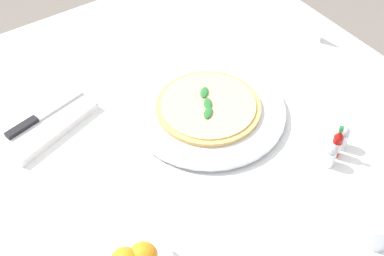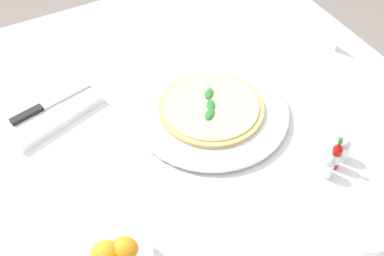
{
  "view_description": "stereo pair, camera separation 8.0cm",
  "coord_description": "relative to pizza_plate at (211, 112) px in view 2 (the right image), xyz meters",
  "views": [
    {
      "loc": [
        -0.37,
        -0.6,
        1.55
      ],
      "look_at": [
        0.06,
        0.03,
        0.76
      ],
      "focal_mm": 48.49,
      "sensor_mm": 36.0,
      "label": 1
    },
    {
      "loc": [
        -0.3,
        -0.64,
        1.55
      ],
      "look_at": [
        0.06,
        0.03,
        0.76
      ],
      "focal_mm": 48.49,
      "sensor_mm": 36.0,
      "label": 2
    }
  ],
  "objects": [
    {
      "name": "napkin_folded",
      "position": [
        -0.32,
        0.18,
        -0.0
      ],
      "size": [
        0.25,
        0.19,
        0.02
      ],
      "rotation": [
        0.0,
        0.0,
        0.32
      ],
      "color": "white",
      "rests_on": "dining_table"
    },
    {
      "name": "menu_card",
      "position": [
        0.38,
        0.09,
        0.02
      ],
      "size": [
        0.02,
        0.09,
        0.06
      ],
      "rotation": [
        0.0,
        0.0,
        1.7
      ],
      "color": "white",
      "rests_on": "dining_table"
    },
    {
      "name": "dining_table",
      "position": [
        -0.13,
        -0.06,
        -0.13
      ],
      "size": [
        1.23,
        1.23,
        0.74
      ],
      "color": "white",
      "rests_on": "ground_plane"
    },
    {
      "name": "pepper_shaker",
      "position": [
        0.12,
        -0.26,
        0.01
      ],
      "size": [
        0.03,
        0.03,
        0.06
      ],
      "color": "white",
      "rests_on": "dining_table"
    },
    {
      "name": "hot_sauce_bottle",
      "position": [
        0.15,
        -0.25,
        0.02
      ],
      "size": [
        0.02,
        0.02,
        0.08
      ],
      "color": "#B7140F",
      "rests_on": "dining_table"
    },
    {
      "name": "pizza",
      "position": [
        -0.0,
        0.0,
        0.01
      ],
      "size": [
        0.23,
        0.23,
        0.02
      ],
      "color": "#DBAD60",
      "rests_on": "pizza_plate"
    },
    {
      "name": "dinner_knife",
      "position": [
        -0.31,
        0.18,
        0.01
      ],
      "size": [
        0.19,
        0.06,
        0.01
      ],
      "rotation": [
        0.0,
        0.0,
        0.23
      ],
      "color": "silver",
      "rests_on": "napkin_folded"
    },
    {
      "name": "salt_shaker",
      "position": [
        0.17,
        -0.24,
        0.01
      ],
      "size": [
        0.03,
        0.03,
        0.06
      ],
      "color": "white",
      "rests_on": "dining_table"
    },
    {
      "name": "coffee_cup_far_right",
      "position": [
        0.06,
        -0.42,
        0.02
      ],
      "size": [
        0.13,
        0.13,
        0.06
      ],
      "color": "white",
      "rests_on": "dining_table"
    },
    {
      "name": "pizza_plate",
      "position": [
        0.0,
        0.0,
        0.0
      ],
      "size": [
        0.34,
        0.34,
        0.02
      ],
      "color": "white",
      "rests_on": "dining_table"
    }
  ]
}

